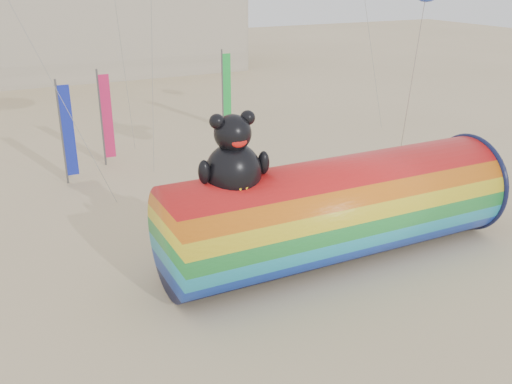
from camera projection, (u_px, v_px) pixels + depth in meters
name	position (u px, v px, depth m)	size (l,w,h in m)	color
ground	(262.00, 271.00, 20.28)	(160.00, 160.00, 0.00)	#CCB58C
windsock_assembly	(338.00, 207.00, 20.59)	(13.06, 3.98, 6.02)	red
kite_handler	(402.00, 180.00, 26.68)	(0.58, 0.38, 1.60)	#56595E
fabric_bundle	(429.00, 203.00, 25.68)	(2.62, 1.35, 0.41)	#380F0A
festival_banners	(141.00, 110.00, 31.82)	(11.80, 6.34, 5.20)	#59595E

